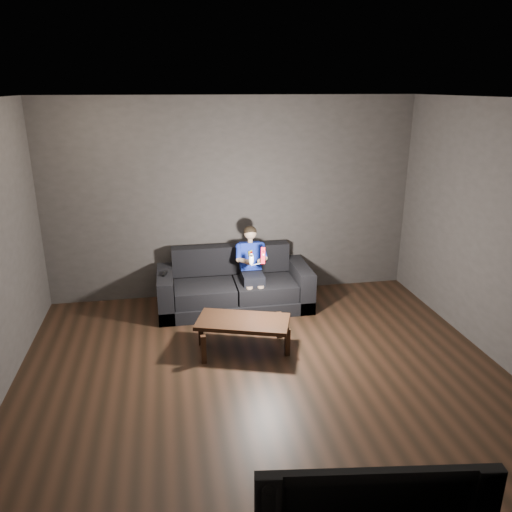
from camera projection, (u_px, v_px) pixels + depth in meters
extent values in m
plane|color=black|center=(269.00, 390.00, 4.85)|extent=(5.00, 5.00, 0.00)
cube|color=#373230|center=(233.00, 199.00, 6.74)|extent=(5.00, 0.04, 2.70)
cube|color=#373230|center=(392.00, 453.00, 2.08)|extent=(5.00, 0.04, 2.70)
cube|color=white|center=(272.00, 100.00, 3.97)|extent=(5.00, 5.00, 0.02)
cube|color=black|center=(235.00, 301.00, 6.64)|extent=(1.99, 0.86, 0.17)
cube|color=black|center=(205.00, 293.00, 6.43)|extent=(0.77, 0.60, 0.21)
cube|color=black|center=(265.00, 289.00, 6.56)|extent=(0.77, 0.60, 0.21)
cube|color=black|center=(231.00, 259.00, 6.79)|extent=(1.59, 0.20, 0.39)
cube|color=black|center=(166.00, 293.00, 6.43)|extent=(0.20, 0.86, 0.54)
cube|color=black|center=(300.00, 284.00, 6.73)|extent=(0.20, 0.86, 0.54)
cube|color=black|center=(253.00, 278.00, 6.46)|extent=(0.27, 0.34, 0.13)
cube|color=#141EA4|center=(250.00, 256.00, 6.55)|extent=(0.27, 0.19, 0.38)
cube|color=yellow|center=(251.00, 254.00, 6.46)|extent=(0.08, 0.08, 0.09)
cube|color=#C30B00|center=(251.00, 254.00, 6.46)|extent=(0.05, 0.05, 0.06)
cylinder|color=tan|center=(250.00, 241.00, 6.48)|extent=(0.06, 0.06, 0.05)
sphere|color=tan|center=(250.00, 233.00, 6.45)|extent=(0.16, 0.16, 0.16)
ellipsoid|color=black|center=(250.00, 231.00, 6.45)|extent=(0.17, 0.17, 0.15)
cylinder|color=#141EA4|center=(238.00, 253.00, 6.45)|extent=(0.07, 0.21, 0.17)
cylinder|color=#141EA4|center=(264.00, 252.00, 6.50)|extent=(0.07, 0.21, 0.17)
cylinder|color=tan|center=(244.00, 259.00, 6.33)|extent=(0.13, 0.21, 0.09)
cylinder|color=tan|center=(263.00, 258.00, 6.37)|extent=(0.13, 0.21, 0.09)
sphere|color=tan|center=(249.00, 262.00, 6.26)|extent=(0.08, 0.08, 0.08)
sphere|color=tan|center=(260.00, 261.00, 6.29)|extent=(0.08, 0.08, 0.08)
cylinder|color=tan|center=(250.00, 298.00, 6.34)|extent=(0.08, 0.08, 0.31)
cylinder|color=tan|center=(261.00, 297.00, 6.37)|extent=(0.08, 0.08, 0.31)
cube|color=red|center=(263.00, 255.00, 6.06)|extent=(0.07, 0.08, 0.21)
cube|color=maroon|center=(263.00, 251.00, 6.02)|extent=(0.03, 0.02, 0.03)
cylinder|color=white|center=(263.00, 257.00, 6.04)|extent=(0.02, 0.01, 0.02)
ellipsoid|color=white|center=(251.00, 259.00, 6.05)|extent=(0.08, 0.11, 0.16)
cylinder|color=black|center=(252.00, 256.00, 6.00)|extent=(0.03, 0.01, 0.03)
cube|color=black|center=(165.00, 274.00, 6.30)|extent=(0.07, 0.15, 0.03)
cube|color=black|center=(164.00, 271.00, 6.33)|extent=(0.02, 0.02, 0.00)
cube|color=black|center=(243.00, 322.00, 5.49)|extent=(1.11, 0.79, 0.05)
cube|color=black|center=(204.00, 349.00, 5.28)|extent=(0.05, 0.05, 0.32)
cube|color=black|center=(287.00, 342.00, 5.43)|extent=(0.05, 0.05, 0.32)
cube|color=black|center=(201.00, 332.00, 5.66)|extent=(0.05, 0.05, 0.32)
cube|color=black|center=(279.00, 325.00, 5.82)|extent=(0.05, 0.05, 0.32)
imported|color=black|center=(369.00, 508.00, 2.47)|extent=(1.16, 0.30, 0.66)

